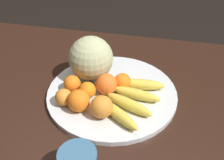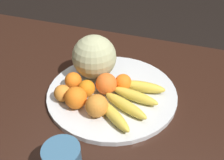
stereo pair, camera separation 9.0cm
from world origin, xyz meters
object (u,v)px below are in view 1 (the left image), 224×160
melon (91,58)px  orange_front_right (79,101)px  banana_bunch (132,98)px  kitchen_table (97,111)px  orange_front_left (72,84)px  orange_top_small (64,97)px  orange_side_extra (123,81)px  orange_mid_center (106,84)px  fruit_bowl (112,93)px  orange_back_left (101,107)px  orange_back_right (87,90)px

melon → orange_front_right: size_ratio=2.22×
banana_bunch → kitchen_table: bearing=177.8°
melon → orange_front_left: (-0.04, -0.09, -0.05)m
melon → orange_top_small: melon is taller
melon → orange_front_left: size_ratio=2.69×
orange_front_left → orange_side_extra: size_ratio=1.01×
orange_front_left → orange_mid_center: 0.12m
fruit_bowl → orange_top_small: orange_top_small is taller
fruit_bowl → banana_bunch: bearing=-30.9°
orange_front_right → orange_back_left: same height
orange_back_left → orange_side_extra: (0.04, 0.15, -0.01)m
orange_back_left → orange_top_small: 0.14m
melon → orange_mid_center: 0.12m
orange_back_left → orange_top_small: orange_back_left is taller
kitchen_table → orange_front_right: orange_front_right is taller
orange_front_right → orange_mid_center: orange_mid_center is taller
orange_back_right → orange_top_small: same height
kitchen_table → orange_top_small: orange_top_small is taller
banana_bunch → orange_back_right: bearing=-162.8°
melon → banana_bunch: 0.21m
fruit_bowl → melon: size_ratio=2.81×
fruit_bowl → banana_bunch: size_ratio=1.80×
kitchen_table → melon: bearing=117.1°
kitchen_table → fruit_bowl: 0.12m
orange_top_small → melon: bearing=73.9°
kitchen_table → orange_front_right: bearing=-104.0°
orange_mid_center → orange_top_small: size_ratio=1.29×
fruit_bowl → orange_back_right: orange_back_right is taller
banana_bunch → orange_front_right: (-0.16, -0.07, 0.02)m
orange_front_right → fruit_bowl: bearing=52.5°
banana_bunch → orange_side_extra: 0.08m
orange_front_right → orange_top_small: orange_front_right is taller
orange_back_right → orange_top_small: size_ratio=1.02×
melon → orange_front_right: melon is taller
kitchen_table → orange_front_left: (-0.08, -0.02, 0.14)m
orange_side_extra → melon: bearing=160.4°
orange_front_right → orange_back_right: size_ratio=1.25×
orange_mid_center → orange_top_small: orange_mid_center is taller
kitchen_table → banana_bunch: bearing=-19.0°
orange_mid_center → orange_back_left: bearing=-84.8°
banana_bunch → orange_front_left: bearing=-169.0°
orange_front_left → orange_back_left: orange_back_left is taller
fruit_bowl → orange_back_left: (-0.01, -0.12, 0.04)m
orange_side_extra → fruit_bowl: bearing=-142.0°
orange_front_left → kitchen_table: bearing=17.0°
fruit_bowl → orange_mid_center: orange_mid_center is taller
orange_top_small → orange_back_left: bearing=-11.4°
orange_front_right → orange_back_right: bearing=81.4°
kitchen_table → orange_side_extra: (0.09, 0.03, 0.14)m
melon → orange_mid_center: bearing=-46.7°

